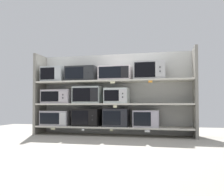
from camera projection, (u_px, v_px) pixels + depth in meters
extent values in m
cube|color=gray|center=(97.00, 145.00, 3.42)|extent=(6.87, 6.00, 0.02)
cube|color=#B2B2AD|center=(115.00, 94.00, 4.65)|extent=(3.07, 0.04, 1.55)
cube|color=gray|center=(40.00, 94.00, 4.74)|extent=(0.05, 0.45, 1.55)
cube|color=gray|center=(195.00, 92.00, 4.10)|extent=(0.05, 0.45, 1.55)
cube|color=beige|center=(112.00, 127.00, 4.40)|extent=(2.87, 0.45, 0.03)
cube|color=#9F9BA2|center=(57.00, 118.00, 4.64)|extent=(0.56, 0.38, 0.28)
cube|color=black|center=(49.00, 118.00, 4.47)|extent=(0.39, 0.01, 0.21)
cube|color=silver|center=(62.00, 119.00, 4.41)|extent=(0.13, 0.01, 0.22)
cube|color=black|center=(87.00, 117.00, 4.51)|extent=(0.50, 0.38, 0.32)
cube|color=black|center=(80.00, 118.00, 4.33)|extent=(0.31, 0.01, 0.25)
cube|color=black|center=(92.00, 118.00, 4.28)|extent=(0.16, 0.01, 0.26)
cylinder|color=#262628|center=(92.00, 120.00, 4.27)|extent=(0.02, 0.01, 0.02)
cylinder|color=#262628|center=(92.00, 116.00, 4.28)|extent=(0.02, 0.01, 0.02)
cube|color=#26282D|center=(117.00, 117.00, 4.38)|extent=(0.45, 0.36, 0.32)
cube|color=black|center=(112.00, 118.00, 4.22)|extent=(0.32, 0.01, 0.24)
cube|color=#26282D|center=(124.00, 118.00, 4.17)|extent=(0.10, 0.01, 0.26)
cylinder|color=#262628|center=(124.00, 120.00, 4.16)|extent=(0.02, 0.01, 0.02)
cylinder|color=#262628|center=(124.00, 116.00, 4.16)|extent=(0.02, 0.01, 0.02)
cube|color=#BDB6C2|center=(146.00, 119.00, 4.27)|extent=(0.45, 0.33, 0.30)
cube|color=black|center=(142.00, 119.00, 4.11)|extent=(0.30, 0.01, 0.24)
cube|color=#BDB6C2|center=(155.00, 119.00, 4.07)|extent=(0.12, 0.01, 0.24)
cube|color=beige|center=(53.00, 129.00, 4.41)|extent=(0.08, 0.00, 0.03)
cube|color=white|center=(83.00, 130.00, 4.28)|extent=(0.05, 0.00, 0.04)
cube|color=beige|center=(111.00, 130.00, 4.17)|extent=(0.05, 0.00, 0.03)
cube|color=white|center=(147.00, 131.00, 4.03)|extent=(0.09, 0.00, 0.04)
cube|color=beige|center=(112.00, 104.00, 4.41)|extent=(2.87, 0.45, 0.03)
cube|color=#BAB2B9|center=(58.00, 97.00, 4.65)|extent=(0.58, 0.32, 0.27)
cube|color=black|center=(50.00, 96.00, 4.51)|extent=(0.36, 0.01, 0.19)
cube|color=#BAB2B9|center=(63.00, 96.00, 4.45)|extent=(0.18, 0.01, 0.21)
cylinder|color=#262628|center=(63.00, 98.00, 4.44)|extent=(0.02, 0.01, 0.02)
cylinder|color=#262628|center=(63.00, 95.00, 4.44)|extent=(0.02, 0.01, 0.02)
cube|color=#B2BDB9|center=(88.00, 95.00, 4.52)|extent=(0.51, 0.39, 0.31)
cube|color=black|center=(81.00, 95.00, 4.33)|extent=(0.34, 0.01, 0.25)
cube|color=black|center=(94.00, 95.00, 4.28)|extent=(0.15, 0.01, 0.25)
cube|color=silver|center=(117.00, 96.00, 4.40)|extent=(0.43, 0.33, 0.28)
cube|color=black|center=(111.00, 95.00, 4.24)|extent=(0.27, 0.01, 0.20)
cube|color=silver|center=(123.00, 95.00, 4.20)|extent=(0.14, 0.01, 0.22)
cylinder|color=#262628|center=(123.00, 97.00, 4.19)|extent=(0.02, 0.01, 0.02)
cylinder|color=#262628|center=(123.00, 94.00, 4.19)|extent=(0.02, 0.01, 0.02)
cube|color=beige|center=(115.00, 106.00, 4.16)|extent=(0.07, 0.00, 0.04)
cube|color=beige|center=(112.00, 82.00, 4.42)|extent=(2.87, 0.45, 0.03)
cube|color=#B1B8BA|center=(55.00, 75.00, 4.68)|extent=(0.44, 0.36, 0.29)
cube|color=black|center=(47.00, 74.00, 4.51)|extent=(0.29, 0.01, 0.22)
cube|color=#B1B8BA|center=(58.00, 73.00, 4.47)|extent=(0.13, 0.01, 0.23)
cube|color=#27292B|center=(82.00, 74.00, 4.55)|extent=(0.57, 0.41, 0.27)
cube|color=black|center=(74.00, 73.00, 4.37)|extent=(0.36, 0.01, 0.21)
cube|color=#27292B|center=(88.00, 73.00, 4.31)|extent=(0.18, 0.01, 0.22)
cylinder|color=#262628|center=(88.00, 72.00, 4.30)|extent=(0.02, 0.01, 0.02)
cube|color=silver|center=(115.00, 74.00, 4.41)|extent=(0.58, 0.37, 0.26)
cube|color=black|center=(110.00, 72.00, 4.24)|extent=(0.40, 0.01, 0.21)
cube|color=black|center=(125.00, 72.00, 4.19)|extent=(0.14, 0.01, 0.21)
cube|color=#B8B7B8|center=(150.00, 71.00, 4.28)|extent=(0.55, 0.33, 0.32)
cube|color=black|center=(145.00, 70.00, 4.13)|extent=(0.36, 0.01, 0.26)
cube|color=#B8B7B8|center=(160.00, 69.00, 4.07)|extent=(0.16, 0.01, 0.26)
cylinder|color=#262628|center=(160.00, 71.00, 4.06)|extent=(0.02, 0.01, 0.02)
cylinder|color=#262628|center=(160.00, 67.00, 4.06)|extent=(0.02, 0.01, 0.02)
cube|color=beige|center=(113.00, 82.00, 4.19)|extent=(0.09, 0.00, 0.04)
cube|color=orange|center=(150.00, 82.00, 4.04)|extent=(0.07, 0.00, 0.04)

